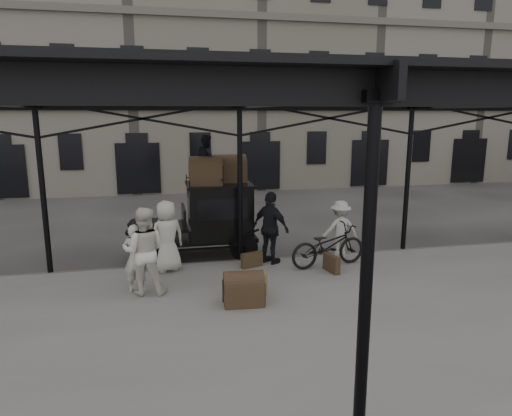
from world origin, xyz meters
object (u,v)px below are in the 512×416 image
(porter_official, at_px, (271,228))
(steamer_trunk_platform, at_px, (244,291))
(steamer_trunk_roof_near, at_px, (206,173))
(taxi, at_px, (209,216))
(porter_left, at_px, (135,259))
(bicycle, at_px, (328,246))

(porter_official, relative_size, steamer_trunk_platform, 2.33)
(steamer_trunk_roof_near, bearing_deg, porter_official, -29.90)
(taxi, bearing_deg, steamer_trunk_roof_near, -108.07)
(porter_left, height_order, porter_official, porter_official)
(porter_official, xyz_separation_m, steamer_trunk_roof_near, (-1.60, 1.23, 1.38))
(taxi, height_order, bicycle, taxi)
(steamer_trunk_roof_near, relative_size, steamer_trunk_platform, 1.10)
(taxi, distance_m, porter_left, 3.48)
(taxi, bearing_deg, bicycle, -34.60)
(porter_left, relative_size, bicycle, 0.74)
(bicycle, bearing_deg, porter_left, 89.17)
(taxi, height_order, porter_official, taxi)
(porter_official, xyz_separation_m, steamer_trunk_platform, (-1.22, -2.57, -0.68))
(taxi, xyz_separation_m, bicycle, (2.96, -2.04, -0.48))
(bicycle, relative_size, steamer_trunk_platform, 2.55)
(porter_official, bearing_deg, taxi, 7.93)
(taxi, bearing_deg, porter_official, -44.12)
(taxi, bearing_deg, porter_left, -124.83)
(taxi, distance_m, bicycle, 3.63)
(porter_left, relative_size, steamer_trunk_roof_near, 1.72)
(bicycle, xyz_separation_m, steamer_trunk_platform, (-2.67, -2.00, -0.26))
(porter_left, bearing_deg, taxi, -106.99)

